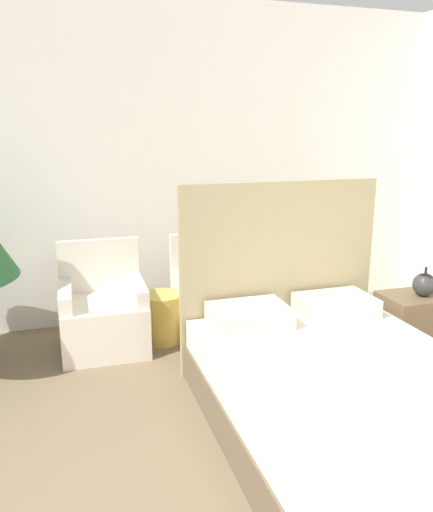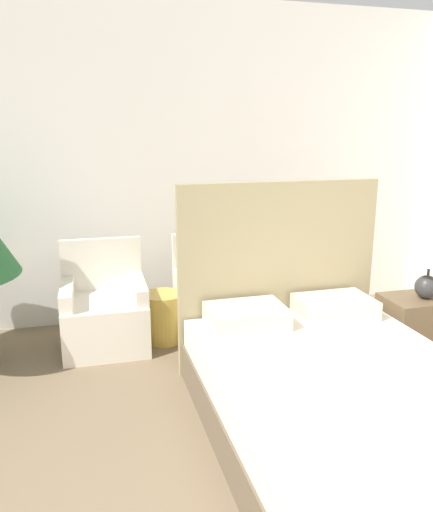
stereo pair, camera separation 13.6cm
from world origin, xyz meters
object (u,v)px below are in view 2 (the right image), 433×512
Objects in this scene: nightstand at (417,328)px; side_table at (163,317)px; armchair_near_window_left at (105,316)px; armchair_near_window_right at (217,305)px; table_lamp at (430,258)px; bed at (337,391)px.

nightstand is 1.28× the size of side_table.
side_table is at bearing -0.84° from armchair_near_window_left.
armchair_near_window_right is 1.65m from nightstand.
nightstand is 1.05× the size of table_lamp.
side_table is (-0.78, 1.62, -0.06)m from bed.
armchair_near_window_left is (-1.26, 1.63, -0.01)m from bed.
armchair_near_window_left is 1.68× the size of table_lamp.
armchair_near_window_right is 1.78m from table_lamp.
armchair_near_window_right is (0.97, 0.00, 0.00)m from armchair_near_window_left.
bed is 1.32m from nightstand.
bed is 1.66m from armchair_near_window_right.
side_table is (0.49, -0.02, -0.05)m from armchair_near_window_left.
armchair_near_window_right is (-0.29, 1.63, -0.01)m from bed.
nightstand is at bearing -19.77° from armchair_near_window_left.
side_table is at bearing 154.47° from table_lamp.
bed is at bearing -51.24° from armchair_near_window_left.
bed is at bearing -147.76° from table_lamp.
table_lamp is (0.03, -0.03, 0.58)m from nightstand.
armchair_near_window_left is 2.05× the size of side_table.
side_table is at bearing 115.69° from bed.
nightstand is at bearing -25.15° from side_table.
armchair_near_window_right is 1.68× the size of table_lamp.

